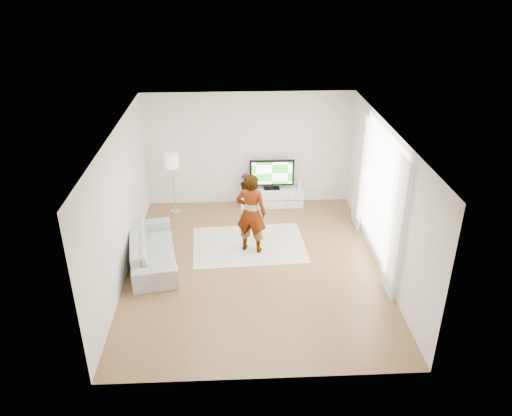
{
  "coord_description": "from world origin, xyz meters",
  "views": [
    {
      "loc": [
        -0.38,
        -8.42,
        5.52
      ],
      "look_at": [
        0.06,
        0.4,
        1.11
      ],
      "focal_mm": 35.0,
      "sensor_mm": 36.0,
      "label": 1
    }
  ],
  "objects_px": {
    "media_console": "(272,197)",
    "floor_lamp": "(172,163)",
    "rug": "(249,245)",
    "television": "(272,173)",
    "player": "(251,213)",
    "sofa": "(153,249)"
  },
  "relations": [
    {
      "from": "floor_lamp",
      "to": "rug",
      "type": "bearing_deg",
      "value": -43.98
    },
    {
      "from": "player",
      "to": "sofa",
      "type": "bearing_deg",
      "value": 28.56
    },
    {
      "from": "media_console",
      "to": "floor_lamp",
      "type": "height_order",
      "value": "floor_lamp"
    },
    {
      "from": "rug",
      "to": "floor_lamp",
      "type": "xyz_separation_m",
      "value": [
        -1.73,
        1.67,
        1.25
      ]
    },
    {
      "from": "television",
      "to": "floor_lamp",
      "type": "relative_size",
      "value": 0.73
    },
    {
      "from": "rug",
      "to": "floor_lamp",
      "type": "relative_size",
      "value": 1.6
    },
    {
      "from": "player",
      "to": "floor_lamp",
      "type": "distance_m",
      "value": 2.62
    },
    {
      "from": "media_console",
      "to": "player",
      "type": "xyz_separation_m",
      "value": [
        -0.59,
        -2.14,
        0.66
      ]
    },
    {
      "from": "television",
      "to": "media_console",
      "type": "bearing_deg",
      "value": -90.0
    },
    {
      "from": "television",
      "to": "player",
      "type": "xyz_separation_m",
      "value": [
        -0.59,
        -2.17,
        0.04
      ]
    },
    {
      "from": "media_console",
      "to": "sofa",
      "type": "bearing_deg",
      "value": -135.81
    },
    {
      "from": "media_console",
      "to": "player",
      "type": "relative_size",
      "value": 0.89
    },
    {
      "from": "floor_lamp",
      "to": "television",
      "type": "bearing_deg",
      "value": 6.65
    },
    {
      "from": "rug",
      "to": "floor_lamp",
      "type": "height_order",
      "value": "floor_lamp"
    },
    {
      "from": "media_console",
      "to": "floor_lamp",
      "type": "bearing_deg",
      "value": -174.01
    },
    {
      "from": "player",
      "to": "sofa",
      "type": "xyz_separation_m",
      "value": [
        -2.0,
        -0.38,
        -0.56
      ]
    },
    {
      "from": "television",
      "to": "rug",
      "type": "bearing_deg",
      "value": -108.1
    },
    {
      "from": "player",
      "to": "floor_lamp",
      "type": "xyz_separation_m",
      "value": [
        -1.78,
        1.89,
        0.38
      ]
    },
    {
      "from": "rug",
      "to": "player",
      "type": "xyz_separation_m",
      "value": [
        0.04,
        -0.22,
        0.87
      ]
    },
    {
      "from": "rug",
      "to": "television",
      "type": "bearing_deg",
      "value": 71.9
    },
    {
      "from": "television",
      "to": "floor_lamp",
      "type": "bearing_deg",
      "value": -173.35
    },
    {
      "from": "media_console",
      "to": "player",
      "type": "height_order",
      "value": "player"
    }
  ]
}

